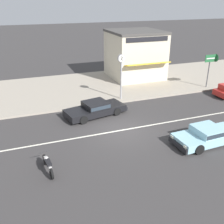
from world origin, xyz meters
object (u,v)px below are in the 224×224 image
object	(u,v)px
motorcycle_0	(48,164)
sedan_pale_blue_3	(207,135)
arrow_signboard	(215,59)
sedan_black_5	(96,109)
street_clock	(121,67)
shopfront_corner_warung	(135,54)

from	to	relation	value
motorcycle_0	sedan_pale_blue_3	bearing A→B (deg)	-2.79
motorcycle_0	arrow_signboard	bearing A→B (deg)	25.71
sedan_black_5	street_clock	xyz separation A→B (m)	(2.96, 2.26, 2.42)
sedan_black_5	arrow_signboard	distance (m)	12.94
sedan_black_5	arrow_signboard	xyz separation A→B (m)	(12.53, 2.30, 2.27)
sedan_black_5	shopfront_corner_warung	xyz separation A→B (m)	(6.96, 8.21, 2.06)
street_clock	arrow_signboard	size ratio (longest dim) A/B	1.20
arrow_signboard	motorcycle_0	bearing A→B (deg)	-154.29
motorcycle_0	shopfront_corner_warung	xyz separation A→B (m)	(11.28, 14.01, 2.17)
motorcycle_0	shopfront_corner_warung	distance (m)	18.12
motorcycle_0	shopfront_corner_warung	bearing A→B (deg)	51.17
sedan_black_5	motorcycle_0	xyz separation A→B (m)	(-4.31, -5.81, -0.11)
sedan_black_5	street_clock	size ratio (longest dim) A/B	1.28
arrow_signboard	street_clock	bearing A→B (deg)	-179.76
sedan_black_5	motorcycle_0	distance (m)	7.23
sedan_pale_blue_3	shopfront_corner_warung	world-z (taller)	shopfront_corner_warung
street_clock	arrow_signboard	xyz separation A→B (m)	(9.56, 0.04, -0.14)
sedan_pale_blue_3	shopfront_corner_warung	size ratio (longest dim) A/B	0.70
sedan_black_5	motorcycle_0	size ratio (longest dim) A/B	2.54
motorcycle_0	shopfront_corner_warung	world-z (taller)	shopfront_corner_warung
shopfront_corner_warung	arrow_signboard	bearing A→B (deg)	-46.71
street_clock	arrow_signboard	bearing A→B (deg)	0.24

